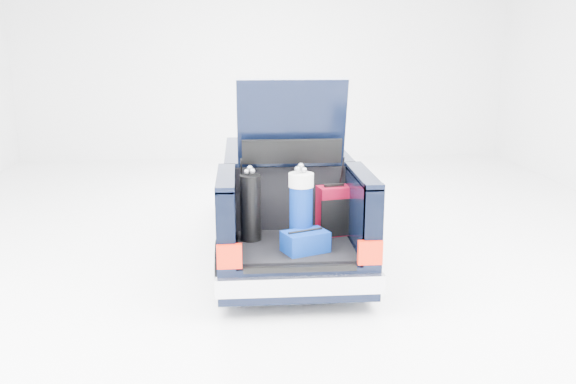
{
  "coord_description": "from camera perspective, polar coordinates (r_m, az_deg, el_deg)",
  "views": [
    {
      "loc": [
        -0.6,
        -8.14,
        2.9
      ],
      "look_at": [
        0.0,
        -0.5,
        0.98
      ],
      "focal_mm": 38.0,
      "sensor_mm": 36.0,
      "label": 1
    }
  ],
  "objects": [
    {
      "name": "blue_golf_bag",
      "position": [
        6.93,
        1.22,
        -1.56
      ],
      "size": [
        0.31,
        0.31,
        0.96
      ],
      "rotation": [
        0.0,
        0.0,
        0.08
      ],
      "color": "black",
      "rests_on": "car"
    },
    {
      "name": "red_suitcase",
      "position": [
        7.35,
        4.29,
        -1.77
      ],
      "size": [
        0.42,
        0.32,
        0.63
      ],
      "rotation": [
        0.0,
        0.0,
        0.2
      ],
      "color": "#660316",
      "rests_on": "car"
    },
    {
      "name": "car",
      "position": [
        8.56,
        -0.32,
        -1.0
      ],
      "size": [
        1.87,
        4.65,
        2.47
      ],
      "color": "black",
      "rests_on": "ground"
    },
    {
      "name": "ground",
      "position": [
        8.66,
        -0.26,
        -5.48
      ],
      "size": [
        14.0,
        14.0,
        0.0
      ],
      "primitive_type": "plane",
      "color": "white",
      "rests_on": "ground"
    },
    {
      "name": "black_golf_bag",
      "position": [
        7.12,
        -3.52,
        -1.45
      ],
      "size": [
        0.31,
        0.32,
        0.87
      ],
      "rotation": [
        0.0,
        0.0,
        0.3
      ],
      "color": "black",
      "rests_on": "car"
    },
    {
      "name": "blue_duffel",
      "position": [
        6.81,
        1.63,
        -4.65
      ],
      "size": [
        0.57,
        0.47,
        0.25
      ],
      "rotation": [
        0.0,
        0.0,
        0.39
      ],
      "color": "navy",
      "rests_on": "car"
    }
  ]
}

